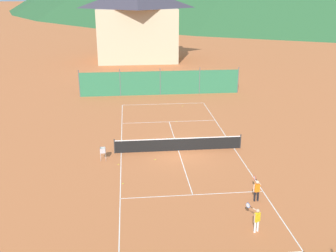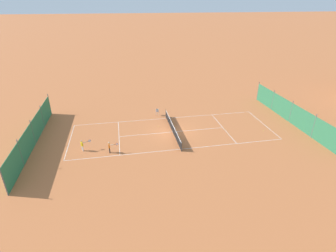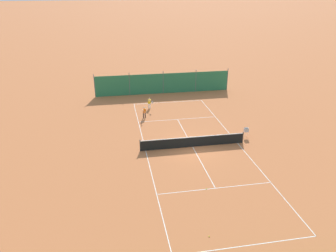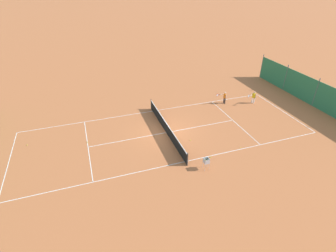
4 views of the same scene
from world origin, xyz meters
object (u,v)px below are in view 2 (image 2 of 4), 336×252
player_far_service (110,146)px  tennis_ball_mid_court (152,119)px  tennis_ball_by_net_left (225,130)px  player_near_service (82,145)px  tennis_ball_by_net_right (158,126)px  tennis_ball_service_box (263,131)px  ball_hopper (157,111)px  tennis_net (173,128)px  tennis_ball_near_corner (131,121)px

player_far_service → tennis_ball_mid_court: 9.38m
tennis_ball_mid_court → tennis_ball_by_net_left: bearing=59.5°
player_near_service → tennis_ball_by_net_right: (-4.22, 8.71, -0.70)m
tennis_ball_service_box → tennis_ball_by_net_right: 12.85m
tennis_ball_mid_court → ball_hopper: 1.51m
tennis_net → tennis_ball_by_net_left: (0.65, 6.40, -0.47)m
player_far_service → tennis_ball_service_box: player_far_service is taller
tennis_ball_by_net_right → player_far_service: bearing=-48.9°
tennis_ball_service_box → tennis_net: bearing=-99.4°
player_near_service → tennis_ball_near_corner: 8.45m
player_far_service → player_near_service: player_near_service is taller
tennis_ball_near_corner → tennis_ball_service_box: bearing=69.7°
tennis_ball_service_box → ball_hopper: size_ratio=0.07×
tennis_net → ball_hopper: bearing=-168.6°
player_far_service → player_near_service: (-0.92, -2.81, 0.01)m
tennis_ball_by_net_left → tennis_ball_service_box: (1.16, 4.49, 0.00)m
tennis_net → tennis_ball_mid_court: 4.73m
player_far_service → ball_hopper: 10.72m
player_far_service → ball_hopper: player_far_service is taller
tennis_ball_mid_court → tennis_net: bearing=24.7°
tennis_net → player_near_service: bearing=-76.5°
tennis_ball_near_corner → tennis_ball_mid_court: same height
tennis_net → tennis_ball_near_corner: (-3.95, -4.70, -0.47)m
tennis_ball_mid_court → ball_hopper: (-1.03, 0.90, 0.62)m
player_far_service → tennis_net: bearing=114.6°
player_near_service → tennis_ball_mid_court: size_ratio=18.97×
ball_hopper → tennis_ball_by_net_right: bearing=-6.4°
player_near_service → tennis_net: bearing=103.5°
ball_hopper → player_far_service: bearing=-36.0°
player_near_service → tennis_ball_mid_court: player_near_service is taller
tennis_ball_by_net_left → tennis_net: bearing=-95.8°
player_near_service → tennis_ball_service_box: 21.08m
tennis_ball_near_corner → tennis_ball_mid_court: bearing=96.8°
player_far_service → tennis_ball_by_net_left: 14.04m
tennis_ball_service_box → ball_hopper: 13.92m
player_near_service → tennis_ball_service_box: (-0.64, 21.05, -0.70)m
tennis_ball_service_box → tennis_ball_by_net_left: bearing=-104.5°
tennis_ball_near_corner → player_far_service: bearing=-20.0°
player_near_service → tennis_ball_service_box: player_near_service is taller
tennis_ball_near_corner → ball_hopper: (-1.36, 3.63, 0.62)m
tennis_ball_mid_court → tennis_ball_by_net_right: (2.50, 0.51, 0.00)m
player_far_service → tennis_ball_near_corner: size_ratio=18.81×
tennis_ball_near_corner → tennis_ball_by_net_right: size_ratio=1.00×
player_far_service → tennis_ball_service_box: size_ratio=18.81×
player_far_service → tennis_ball_by_net_left: bearing=101.2°
tennis_net → ball_hopper: (-5.31, -1.07, 0.16)m
tennis_ball_mid_court → ball_hopper: ball_hopper is taller
tennis_ball_near_corner → ball_hopper: 3.93m
player_far_service → player_near_service: size_ratio=0.99×
player_far_service → tennis_ball_by_net_left: size_ratio=18.81×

